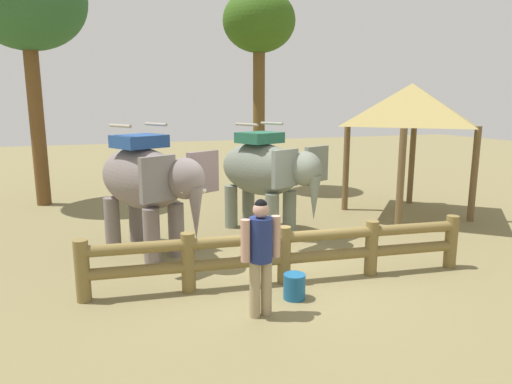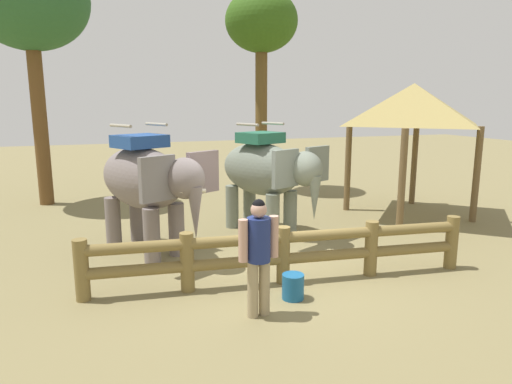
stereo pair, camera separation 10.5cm
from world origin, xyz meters
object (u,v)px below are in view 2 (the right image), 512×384
log_fence (283,251)px  thatched_shelter (413,106)px  tourist_woman_in_black (259,249)px  elephant_center (266,172)px  tree_back_center (29,3)px  tree_far_left (261,27)px  elephant_near_left (147,182)px  feed_bucket (293,287)px

log_fence → thatched_shelter: bearing=33.5°
tourist_woman_in_black → elephant_center: bearing=68.5°
tree_back_center → tree_far_left: bearing=-0.2°
tourist_woman_in_black → thatched_shelter: size_ratio=0.49×
elephant_near_left → tree_far_left: size_ratio=0.46×
tourist_woman_in_black → log_fence: bearing=52.0°
tourist_woman_in_black → tree_far_left: 11.22m
tree_far_left → thatched_shelter: bearing=-61.7°
thatched_shelter → feed_bucket: size_ratio=8.78×
log_fence → tourist_woman_in_black: size_ratio=3.86×
tourist_woman_in_black → tree_far_left: size_ratio=0.26×
thatched_shelter → tree_far_left: (-2.69, 5.00, 2.65)m
thatched_shelter → elephant_center: bearing=-175.8°
tourist_woman_in_black → feed_bucket: size_ratio=4.32×
tree_far_left → tree_back_center: (-7.31, 0.03, 0.34)m
feed_bucket → elephant_center: bearing=76.4°
tourist_woman_in_black → thatched_shelter: bearing=36.8°
tree_back_center → elephant_near_left: bearing=-66.4°
elephant_center → elephant_near_left: bearing=-167.6°
thatched_shelter → feed_bucket: bearing=-142.1°
thatched_shelter → feed_bucket: 7.42m
elephant_near_left → tree_back_center: bearing=113.6°
tourist_woman_in_black → tree_back_center: bearing=111.9°
log_fence → elephant_near_left: elephant_near_left is taller
feed_bucket → thatched_shelter: bearing=37.9°
elephant_near_left → tourist_woman_in_black: 3.86m
log_fence → thatched_shelter: (5.28, 3.50, 2.51)m
thatched_shelter → tree_back_center: bearing=153.3°
elephant_near_left → tourist_woman_in_black: size_ratio=1.78×
log_fence → tree_back_center: tree_back_center is taller
elephant_near_left → tree_far_left: bearing=51.8°
elephant_near_left → log_fence: bearing=-50.3°
tree_far_left → log_fence: bearing=-107.0°
elephant_center → tree_far_left: 7.03m
log_fence → feed_bucket: size_ratio=16.65×
thatched_shelter → tree_back_center: 11.58m
elephant_center → tree_back_center: bearing=136.0°
tree_back_center → thatched_shelter: bearing=-26.7°
thatched_shelter → tree_back_center: size_ratio=0.49×
log_fence → feed_bucket: log_fence is taller
elephant_center → tree_back_center: tree_back_center is taller
thatched_shelter → tree_far_left: tree_far_left is taller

